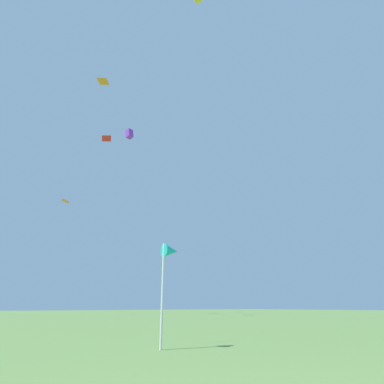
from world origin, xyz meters
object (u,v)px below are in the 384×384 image
distant_kite_red_mid_left (106,138)px  distant_kite_orange_far_center (66,201)px  marker_flag (170,257)px  distant_kite_orange_mid_right (103,81)px  distant_kite_purple_high_right (129,134)px

distant_kite_red_mid_left → distant_kite_orange_far_center: size_ratio=1.25×
distant_kite_red_mid_left → marker_flag: (-5.43, -22.04, -15.01)m
distant_kite_orange_mid_right → distant_kite_purple_high_right: bearing=57.1°
distant_kite_purple_high_right → distant_kite_orange_mid_right: bearing=-122.9°
distant_kite_red_mid_left → distant_kite_purple_high_right: bearing=49.2°
distant_kite_orange_far_center → distant_kite_orange_mid_right: bearing=-89.7°
distant_kite_purple_high_right → marker_flag: 34.89m
distant_kite_purple_high_right → distant_kite_orange_far_center: distant_kite_purple_high_right is taller
distant_kite_orange_mid_right → distant_kite_purple_high_right: (6.94, 10.73, 2.74)m
distant_kite_red_mid_left → distant_kite_purple_high_right: distant_kite_purple_high_right is taller
distant_kite_red_mid_left → marker_flag: 27.21m
distant_kite_purple_high_right → marker_flag: bearing=-109.9°
distant_kite_purple_high_right → distant_kite_orange_far_center: bearing=-153.9°
distant_kite_orange_far_center → marker_flag: 25.30m
distant_kite_red_mid_left → distant_kite_orange_mid_right: size_ratio=1.25×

